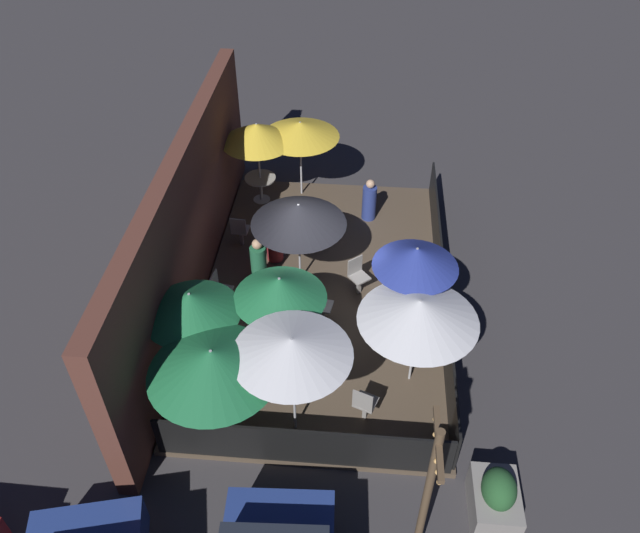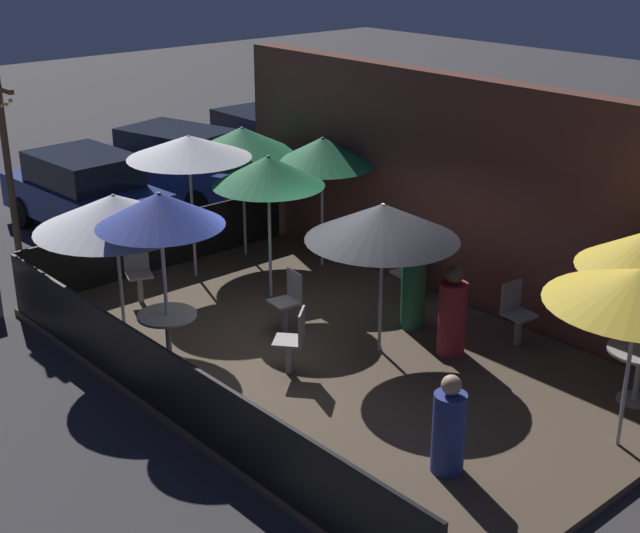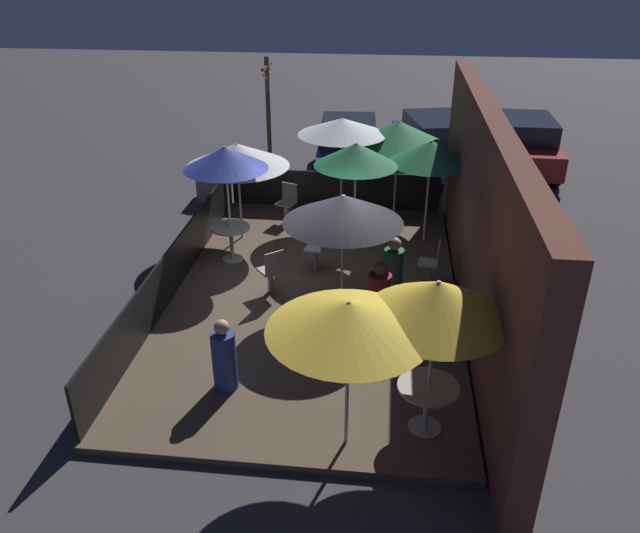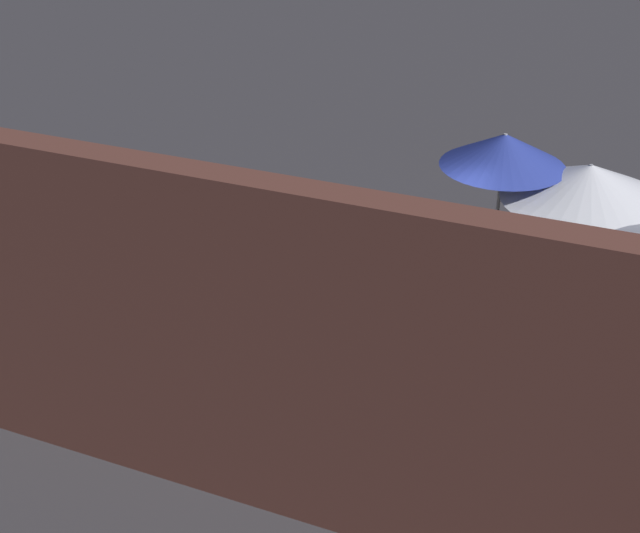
% 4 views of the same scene
% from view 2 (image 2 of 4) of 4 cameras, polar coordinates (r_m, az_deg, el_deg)
% --- Properties ---
extents(ground_plane, '(60.00, 60.00, 0.00)m').
position_cam_2_polar(ground_plane, '(12.87, 0.79, -6.03)').
color(ground_plane, '#383538').
extents(patio_deck, '(9.05, 5.50, 0.12)m').
position_cam_2_polar(patio_deck, '(12.84, 0.79, -5.79)').
color(patio_deck, brown).
rests_on(patio_deck, ground_plane).
extents(building_wall, '(10.65, 0.36, 3.70)m').
position_cam_2_polar(building_wall, '(14.21, 9.77, 4.41)').
color(building_wall, brown).
rests_on(building_wall, ground_plane).
extents(fence_front, '(8.85, 0.05, 0.95)m').
position_cam_2_polar(fence_front, '(11.16, -9.62, -7.47)').
color(fence_front, black).
rests_on(fence_front, patio_deck).
extents(fence_side_left, '(0.05, 5.30, 0.95)m').
position_cam_2_polar(fence_side_left, '(15.95, -10.11, 1.52)').
color(fence_side_left, black).
rests_on(fence_side_left, patio_deck).
extents(patio_umbrella_1, '(1.71, 1.71, 2.50)m').
position_cam_2_polar(patio_umbrella_1, '(11.83, -10.23, 3.62)').
color(patio_umbrella_1, '#B2B2B7').
rests_on(patio_umbrella_1, patio_deck).
extents(patio_umbrella_2, '(1.79, 1.79, 2.37)m').
position_cam_2_polar(patio_umbrella_2, '(14.01, -3.33, 6.13)').
color(patio_umbrella_2, '#B2B2B7').
rests_on(patio_umbrella_2, patio_deck).
extents(patio_umbrella_3, '(2.27, 2.27, 2.39)m').
position_cam_2_polar(patio_umbrella_3, '(15.95, -5.01, 7.92)').
color(patio_umbrella_3, '#B2B2B7').
rests_on(patio_umbrella_3, patio_deck).
extents(patio_umbrella_4, '(2.15, 2.15, 2.21)m').
position_cam_2_polar(patio_umbrella_4, '(12.18, 4.03, 2.87)').
color(patio_umbrella_4, '#B2B2B7').
rests_on(patio_umbrella_4, patio_deck).
extents(patio_umbrella_5, '(2.29, 2.29, 2.22)m').
position_cam_2_polar(patio_umbrella_5, '(12.85, -13.03, 3.43)').
color(patio_umbrella_5, '#B2B2B7').
rests_on(patio_umbrella_5, patio_deck).
extents(patio_umbrella_6, '(2.09, 2.09, 2.23)m').
position_cam_2_polar(patio_umbrella_6, '(10.42, 19.77, -1.21)').
color(patio_umbrella_6, '#B2B2B7').
rests_on(patio_umbrella_6, patio_deck).
extents(patio_umbrella_7, '(1.84, 1.84, 2.33)m').
position_cam_2_polar(patio_umbrella_7, '(15.38, 0.14, 7.37)').
color(patio_umbrella_7, '#B2B2B7').
rests_on(patio_umbrella_7, patio_deck).
extents(patio_umbrella_8, '(2.07, 2.07, 2.49)m').
position_cam_2_polar(patio_umbrella_8, '(14.97, -8.39, 7.59)').
color(patio_umbrella_8, '#B2B2B7').
rests_on(patio_umbrella_8, patio_deck).
extents(dining_table_0, '(0.85, 0.85, 0.74)m').
position_cam_2_polar(dining_table_0, '(12.05, 19.81, -5.67)').
color(dining_table_0, '#9E998E').
rests_on(dining_table_0, patio_deck).
extents(dining_table_1, '(0.82, 0.82, 0.76)m').
position_cam_2_polar(dining_table_1, '(12.43, -9.73, -3.70)').
color(dining_table_1, '#9E998E').
rests_on(dining_table_1, patio_deck).
extents(patio_chair_0, '(0.52, 0.52, 0.93)m').
position_cam_2_polar(patio_chair_0, '(14.63, -11.56, -0.29)').
color(patio_chair_0, gray).
rests_on(patio_chair_0, patio_deck).
extents(patio_chair_1, '(0.45, 0.45, 0.91)m').
position_cam_2_polar(patio_chair_1, '(14.49, 5.76, -0.22)').
color(patio_chair_1, gray).
rests_on(patio_chair_1, patio_deck).
extents(patio_chair_2, '(0.56, 0.56, 0.94)m').
position_cam_2_polar(patio_chair_2, '(12.05, -1.71, -4.65)').
color(patio_chair_2, gray).
rests_on(patio_chair_2, patio_deck).
extents(patio_chair_3, '(0.46, 0.46, 0.96)m').
position_cam_2_polar(patio_chair_3, '(13.23, -2.06, -2.12)').
color(patio_chair_3, gray).
rests_on(patio_chair_3, patio_deck).
extents(patio_chair_4, '(0.44, 0.44, 0.93)m').
position_cam_2_polar(patio_chair_4, '(13.20, 12.44, -2.80)').
color(patio_chair_4, gray).
rests_on(patio_chair_4, patio_deck).
extents(patron_0, '(0.47, 0.47, 1.20)m').
position_cam_2_polar(patron_0, '(10.12, 8.24, -10.25)').
color(patron_0, navy).
rests_on(patron_0, patio_deck).
extents(patron_1, '(0.49, 0.49, 1.33)m').
position_cam_2_polar(patron_1, '(13.44, 6.00, -1.51)').
color(patron_1, '#236642').
rests_on(patron_1, patio_deck).
extents(patron_2, '(0.53, 0.53, 1.33)m').
position_cam_2_polar(patron_2, '(12.71, 8.46, -3.07)').
color(patron_2, maroon).
rests_on(patron_2, patio_deck).
extents(light_post, '(1.10, 0.12, 3.59)m').
position_cam_2_polar(light_post, '(16.04, -19.34, 6.08)').
color(light_post, brown).
rests_on(light_post, ground_plane).
extents(parked_car_0, '(3.94, 1.94, 1.62)m').
position_cam_2_polar(parked_car_0, '(18.43, -14.80, 4.65)').
color(parked_car_0, navy).
rests_on(parked_car_0, ground_plane).
extents(parked_car_1, '(4.54, 2.66, 1.62)m').
position_cam_2_polar(parked_car_1, '(20.20, -9.10, 6.54)').
color(parked_car_1, navy).
rests_on(parked_car_1, ground_plane).
extents(parked_car_2, '(3.98, 1.83, 1.62)m').
position_cam_2_polar(parked_car_2, '(21.84, -3.66, 7.87)').
color(parked_car_2, maroon).
rests_on(parked_car_2, ground_plane).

